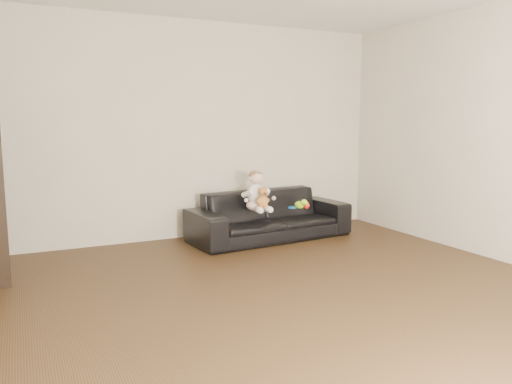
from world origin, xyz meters
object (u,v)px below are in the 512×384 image
baby (256,193)px  teddy_bear (263,198)px  toy_green (299,205)px  sofa (269,215)px  toy_rattle (306,206)px  toy_blue_disc (293,207)px

baby → teddy_bear: bearing=-83.4°
baby → toy_green: bearing=-8.2°
sofa → teddy_bear: teddy_bear is taller
teddy_bear → baby: bearing=85.9°
toy_rattle → toy_blue_disc: 0.17m
baby → toy_green: size_ratio=3.53×
toy_green → sofa: bearing=145.0°
sofa → baby: bearing=-160.0°
sofa → toy_rattle: sofa is taller
teddy_bear → toy_blue_disc: size_ratio=2.19×
baby → toy_blue_disc: 0.52m
baby → toy_rattle: bearing=-11.1°
toy_blue_disc → baby: bearing=177.4°
toy_rattle → toy_blue_disc: size_ratio=0.69×
toy_rattle → sofa: bearing=145.5°
baby → teddy_bear: baby is taller
toy_green → toy_blue_disc: size_ratio=1.20×
toy_green → toy_rattle: (0.07, -0.04, -0.01)m
toy_green → toy_blue_disc: (-0.05, 0.08, -0.04)m
toy_rattle → teddy_bear: bearing=179.9°
toy_green → toy_rattle: bearing=-32.2°
teddy_bear → sofa: bearing=41.2°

